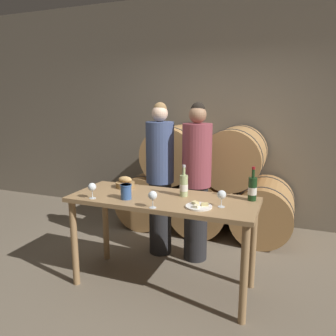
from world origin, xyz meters
The scene contains 14 objects.
ground_plane centered at (0.00, 0.00, 0.00)m, with size 10.00×10.00×0.00m, color #726654.
stone_wall_back centered at (0.00, 2.07, 1.60)m, with size 10.00×0.12×3.20m.
barrel_stack centered at (0.00, 1.51, 0.64)m, with size 2.33×0.88×1.43m.
tasting_table centered at (0.00, 0.00, 0.76)m, with size 1.71×0.68×0.89m.
person_left centered at (-0.29, 0.65, 0.89)m, with size 0.31×0.31×1.74m.
person_right centered at (0.13, 0.65, 0.89)m, with size 0.32×0.32×1.74m.
wine_bottle_red centered at (0.77, 0.21, 0.99)m, with size 0.08×0.08×0.30m.
wine_bottle_white centered at (0.16, 0.12, 0.99)m, with size 0.08×0.08×0.30m.
blue_crock centered at (-0.29, -0.16, 0.96)m, with size 0.11×0.11×0.14m.
bread_basket centered at (-0.49, 0.19, 0.93)m, with size 0.19×0.19×0.12m.
cheese_plate centered at (0.38, -0.15, 0.90)m, with size 0.22×0.22×0.04m.
wine_glass_far_left centered at (-0.59, -0.25, 0.99)m, with size 0.08×0.08×0.14m.
wine_glass_left centered at (0.03, -0.30, 0.99)m, with size 0.08×0.08×0.14m.
wine_glass_center centered at (0.56, -0.07, 0.99)m, with size 0.08×0.08×0.14m.
Camera 1 is at (1.08, -2.66, 1.77)m, focal length 35.00 mm.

